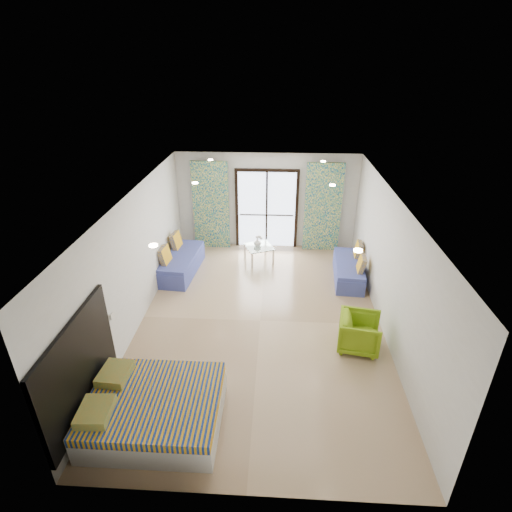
# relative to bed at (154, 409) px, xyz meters

# --- Properties ---
(floor) EXTENTS (5.00, 7.50, 0.01)m
(floor) POSITION_rel_bed_xyz_m (1.48, 2.70, -0.28)
(floor) COLOR #947758
(floor) RESTS_ON ground
(ceiling) EXTENTS (5.00, 7.50, 0.01)m
(ceiling) POSITION_rel_bed_xyz_m (1.48, 2.70, 2.42)
(ceiling) COLOR silver
(ceiling) RESTS_ON ground
(wall_back) EXTENTS (5.00, 0.01, 2.70)m
(wall_back) POSITION_rel_bed_xyz_m (1.48, 6.45, 1.07)
(wall_back) COLOR silver
(wall_back) RESTS_ON ground
(wall_front) EXTENTS (5.00, 0.01, 2.70)m
(wall_front) POSITION_rel_bed_xyz_m (1.48, -1.05, 1.07)
(wall_front) COLOR silver
(wall_front) RESTS_ON ground
(wall_left) EXTENTS (0.01, 7.50, 2.70)m
(wall_left) POSITION_rel_bed_xyz_m (-1.02, 2.70, 1.07)
(wall_left) COLOR silver
(wall_left) RESTS_ON ground
(wall_right) EXTENTS (0.01, 7.50, 2.70)m
(wall_right) POSITION_rel_bed_xyz_m (3.98, 2.70, 1.07)
(wall_right) COLOR silver
(wall_right) RESTS_ON ground
(balcony_door) EXTENTS (1.76, 0.08, 2.28)m
(balcony_door) POSITION_rel_bed_xyz_m (1.48, 6.42, 0.98)
(balcony_door) COLOR black
(balcony_door) RESTS_ON floor
(balcony_rail) EXTENTS (1.52, 0.03, 0.04)m
(balcony_rail) POSITION_rel_bed_xyz_m (1.48, 6.43, 0.67)
(balcony_rail) COLOR #595451
(balcony_rail) RESTS_ON balcony_door
(curtain_left) EXTENTS (1.00, 0.10, 2.50)m
(curtain_left) POSITION_rel_bed_xyz_m (-0.07, 6.27, 0.97)
(curtain_left) COLOR silver
(curtain_left) RESTS_ON floor
(curtain_right) EXTENTS (1.00, 0.10, 2.50)m
(curtain_right) POSITION_rel_bed_xyz_m (3.03, 6.27, 0.97)
(curtain_right) COLOR silver
(curtain_right) RESTS_ON floor
(downlight_a) EXTENTS (0.12, 0.12, 0.02)m
(downlight_a) POSITION_rel_bed_xyz_m (0.08, 0.70, 2.39)
(downlight_a) COLOR #FFE0B2
(downlight_a) RESTS_ON ceiling
(downlight_b) EXTENTS (0.12, 0.12, 0.02)m
(downlight_b) POSITION_rel_bed_xyz_m (2.88, 0.70, 2.39)
(downlight_b) COLOR #FFE0B2
(downlight_b) RESTS_ON ceiling
(downlight_c) EXTENTS (0.12, 0.12, 0.02)m
(downlight_c) POSITION_rel_bed_xyz_m (0.08, 3.70, 2.39)
(downlight_c) COLOR #FFE0B2
(downlight_c) RESTS_ON ceiling
(downlight_d) EXTENTS (0.12, 0.12, 0.02)m
(downlight_d) POSITION_rel_bed_xyz_m (2.88, 3.70, 2.39)
(downlight_d) COLOR #FFE0B2
(downlight_d) RESTS_ON ceiling
(downlight_e) EXTENTS (0.12, 0.12, 0.02)m
(downlight_e) POSITION_rel_bed_xyz_m (0.08, 5.70, 2.39)
(downlight_e) COLOR #FFE0B2
(downlight_e) RESTS_ON ceiling
(downlight_f) EXTENTS (0.12, 0.12, 0.02)m
(downlight_f) POSITION_rel_bed_xyz_m (2.88, 5.70, 2.39)
(downlight_f) COLOR #FFE0B2
(downlight_f) RESTS_ON ceiling
(headboard) EXTENTS (0.06, 2.10, 1.50)m
(headboard) POSITION_rel_bed_xyz_m (-0.98, 0.00, 0.77)
(headboard) COLOR black
(headboard) RESTS_ON floor
(switch_plate) EXTENTS (0.02, 0.10, 0.10)m
(switch_plate) POSITION_rel_bed_xyz_m (-0.99, 1.25, 0.77)
(switch_plate) COLOR silver
(switch_plate) RESTS_ON wall_left
(bed) EXTENTS (1.95, 1.59, 0.67)m
(bed) POSITION_rel_bed_xyz_m (0.00, 0.00, 0.00)
(bed) COLOR silver
(bed) RESTS_ON floor
(daybed_left) EXTENTS (0.87, 1.89, 0.90)m
(daybed_left) POSITION_rel_bed_xyz_m (-0.64, 4.68, 0.00)
(daybed_left) COLOR #3F4897
(daybed_left) RESTS_ON floor
(daybed_right) EXTENTS (0.78, 1.74, 0.83)m
(daybed_right) POSITION_rel_bed_xyz_m (3.59, 4.59, -0.02)
(daybed_right) COLOR #3F4897
(daybed_right) RESTS_ON floor
(coffee_table) EXTENTS (0.89, 0.89, 0.79)m
(coffee_table) POSITION_rel_bed_xyz_m (1.31, 5.40, 0.12)
(coffee_table) COLOR silver
(coffee_table) RESTS_ON floor
(vase) EXTENTS (0.22, 0.23, 0.20)m
(vase) POSITION_rel_bed_xyz_m (1.27, 5.43, 0.27)
(vase) COLOR white
(vase) RESTS_ON coffee_table
(armchair) EXTENTS (0.82, 0.85, 0.76)m
(armchair) POSITION_rel_bed_xyz_m (3.38, 1.96, 0.10)
(armchair) COLOR #78A014
(armchair) RESTS_ON floor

